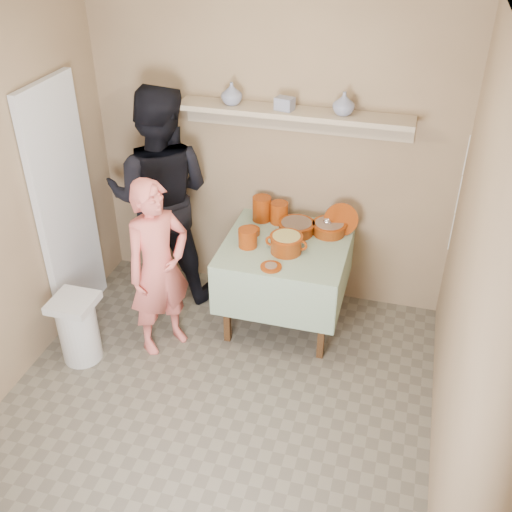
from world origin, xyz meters
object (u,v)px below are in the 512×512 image
(cazuela_rice, at_px, (286,242))
(trash_bin, at_px, (78,328))
(serving_table, at_px, (286,256))
(person_cook, at_px, (159,268))
(person_helper, at_px, (161,196))

(cazuela_rice, xyz_separation_m, trash_bin, (-1.44, -0.76, -0.56))
(serving_table, height_order, trash_bin, serving_table)
(person_cook, distance_m, person_helper, 0.78)
(serving_table, bearing_deg, trash_bin, -148.03)
(person_helper, xyz_separation_m, serving_table, (1.12, -0.16, -0.30))
(serving_table, relative_size, cazuela_rice, 2.95)
(trash_bin, bearing_deg, person_helper, 74.20)
(person_cook, xyz_separation_m, serving_table, (0.85, 0.55, -0.08))
(person_helper, distance_m, serving_table, 1.17)
(serving_table, height_order, cazuela_rice, cazuela_rice)
(person_cook, bearing_deg, person_helper, 55.97)
(person_cook, height_order, cazuela_rice, person_cook)
(person_helper, bearing_deg, cazuela_rice, 156.20)
(serving_table, distance_m, cazuela_rice, 0.24)
(person_cook, relative_size, serving_table, 1.48)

